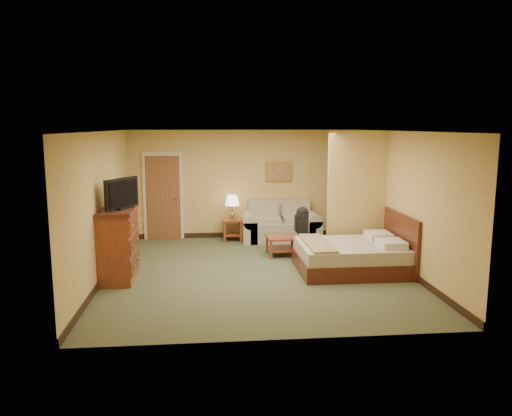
{
  "coord_description": "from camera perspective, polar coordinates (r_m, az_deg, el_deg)",
  "views": [
    {
      "loc": [
        -0.88,
        -8.95,
        2.7
      ],
      "look_at": [
        0.04,
        0.6,
        1.11
      ],
      "focal_mm": 35.0,
      "sensor_mm": 36.0,
      "label": 1
    }
  ],
  "objects": [
    {
      "name": "bed",
      "position": [
        9.56,
        11.13,
        -5.36
      ],
      "size": [
        1.97,
        1.66,
        1.07
      ],
      "color": "#461A10",
      "rests_on": "floor"
    },
    {
      "name": "partition",
      "position": [
        10.42,
        11.44,
        1.5
      ],
      "size": [
        1.2,
        0.15,
        2.6
      ],
      "primitive_type": "cube",
      "color": "tan",
      "rests_on": "floor"
    },
    {
      "name": "loveseat",
      "position": [
        11.89,
        2.84,
        -2.24
      ],
      "size": [
        1.84,
        0.86,
        0.93
      ],
      "color": "tan",
      "rests_on": "floor"
    },
    {
      "name": "tv",
      "position": [
        8.95,
        -15.09,
        1.53
      ],
      "size": [
        0.46,
        0.81,
        0.54
      ],
      "rotation": [
        0.0,
        0.0,
        -0.47
      ],
      "color": "black",
      "rests_on": "dresser"
    },
    {
      "name": "back_wall",
      "position": [
        12.06,
        -1.31,
        2.73
      ],
      "size": [
        5.5,
        0.02,
        2.6
      ],
      "primitive_type": "cube",
      "color": "tan",
      "rests_on": "floor"
    },
    {
      "name": "right_wall",
      "position": [
        9.76,
        16.39,
        0.77
      ],
      "size": [
        0.02,
        6.0,
        2.6
      ],
      "primitive_type": "cube",
      "color": "tan",
      "rests_on": "floor"
    },
    {
      "name": "dresser",
      "position": [
        9.13,
        -15.47,
        -3.97
      ],
      "size": [
        0.63,
        1.19,
        1.27
      ],
      "color": "maroon",
      "rests_on": "floor"
    },
    {
      "name": "side_table",
      "position": [
        11.85,
        -2.72,
        -2.09
      ],
      "size": [
        0.47,
        0.47,
        0.52
      ],
      "color": "maroon",
      "rests_on": "floor"
    },
    {
      "name": "ceiling",
      "position": [
        8.99,
        0.1,
        8.77
      ],
      "size": [
        6.0,
        6.0,
        0.0
      ],
      "primitive_type": "plane",
      "rotation": [
        3.14,
        0.0,
        0.0
      ],
      "color": "white",
      "rests_on": "back_wall"
    },
    {
      "name": "floor",
      "position": [
        9.39,
        0.09,
        -7.31
      ],
      "size": [
        6.0,
        6.0,
        0.0
      ],
      "primitive_type": "plane",
      "color": "#4B5034",
      "rests_on": "ground"
    },
    {
      "name": "wall_picture",
      "position": [
        12.09,
        2.62,
        4.17
      ],
      "size": [
        0.65,
        0.04,
        0.5
      ],
      "color": "#B78E3F",
      "rests_on": "back_wall"
    },
    {
      "name": "backpack",
      "position": [
        10.16,
        5.32,
        -1.32
      ],
      "size": [
        0.25,
        0.33,
        0.55
      ],
      "rotation": [
        0.0,
        0.0,
        -0.05
      ],
      "color": "black",
      "rests_on": "bed"
    },
    {
      "name": "coffee_table",
      "position": [
        10.5,
        2.98,
        -3.84
      ],
      "size": [
        0.66,
        0.66,
        0.41
      ],
      "rotation": [
        0.0,
        0.0,
        0.03
      ],
      "color": "maroon",
      "rests_on": "floor"
    },
    {
      "name": "table_lamp",
      "position": [
        11.74,
        -2.74,
        0.81
      ],
      "size": [
        0.34,
        0.34,
        0.57
      ],
      "color": "#AE8C40",
      "rests_on": "side_table"
    },
    {
      "name": "left_wall",
      "position": [
        9.24,
        -17.13,
        0.28
      ],
      "size": [
        0.02,
        6.0,
        2.6
      ],
      "primitive_type": "cube",
      "color": "tan",
      "rests_on": "floor"
    },
    {
      "name": "baseboard",
      "position": [
        12.26,
        -1.28,
        -3.04
      ],
      "size": [
        5.5,
        0.02,
        0.12
      ],
      "primitive_type": "cube",
      "color": "black",
      "rests_on": "floor"
    },
    {
      "name": "door",
      "position": [
        12.07,
        -10.56,
        1.3
      ],
      "size": [
        0.94,
        0.16,
        2.1
      ],
      "color": "beige",
      "rests_on": "floor"
    }
  ]
}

